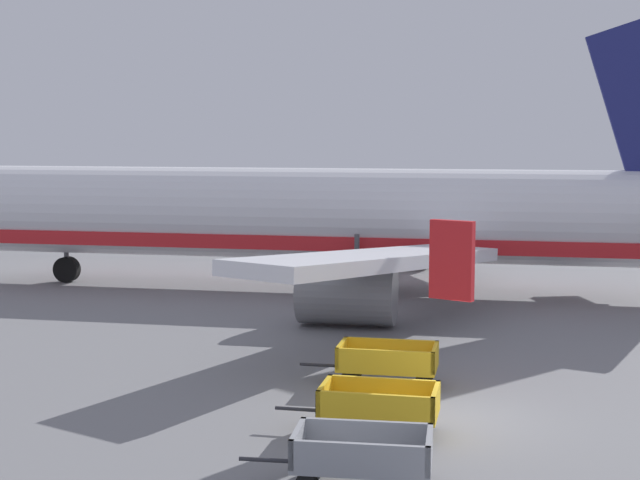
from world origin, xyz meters
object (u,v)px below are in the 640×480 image
baggage_cart_second_in_row (379,407)px  baggage_cart_third_in_row (387,362)px  baggage_cart_nearest (362,456)px  airplane (330,216)px

baggage_cart_second_in_row → baggage_cart_third_in_row: size_ratio=1.00×
baggage_cart_nearest → baggage_cart_third_in_row: size_ratio=1.01×
baggage_cart_nearest → baggage_cart_second_in_row: size_ratio=1.01×
baggage_cart_second_in_row → baggage_cart_third_in_row: bearing=75.4°
baggage_cart_third_in_row → baggage_cart_nearest: bearing=-105.7°
baggage_cart_second_in_row → baggage_cart_third_in_row: (0.99, 3.80, 0.00)m
baggage_cart_nearest → baggage_cart_second_in_row: 3.11m
airplane → baggage_cart_nearest: (-2.54, -21.12, -2.45)m
airplane → baggage_cart_nearest: bearing=-96.9°
airplane → baggage_cart_second_in_row: airplane is taller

